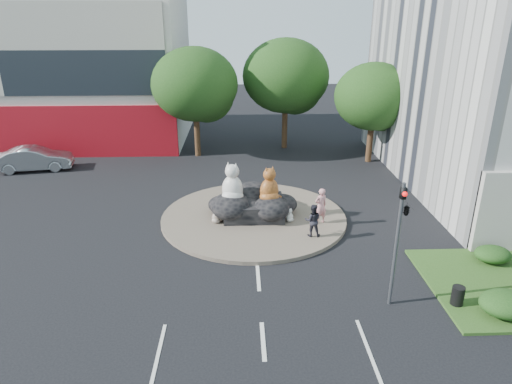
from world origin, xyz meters
TOP-DOWN VIEW (x-y plane):
  - ground at (0.00, 0.00)m, footprint 120.00×120.00m
  - roundabout_island at (0.00, 10.00)m, footprint 10.00×10.00m
  - rock_plinth at (0.00, 10.00)m, footprint 3.20×2.60m
  - shophouse_block at (-18.00, 27.91)m, footprint 25.20×12.30m
  - tree_left at (-3.93, 22.06)m, footprint 6.46×6.46m
  - tree_mid at (3.07, 24.06)m, footprint 6.84×6.84m
  - tree_right at (9.07, 20.06)m, footprint 5.70×5.70m
  - hedge_near_green at (9.00, 1.00)m, footprint 2.00×1.60m
  - hedge_back_green at (10.50, 4.80)m, footprint 1.60×1.28m
  - traffic_light at (5.10, 2.00)m, footprint 0.44×1.24m
  - cat_white at (-1.12, 9.84)m, footprint 1.66×1.58m
  - cat_tabby at (0.82, 9.76)m, footprint 1.52×1.45m
  - kitten_calico at (-2.00, 9.18)m, footprint 0.66×0.62m
  - kitten_white at (1.88, 9.18)m, footprint 0.56×0.52m
  - pedestrian_pink at (3.45, 8.95)m, footprint 0.82×0.70m
  - pedestrian_dark at (2.82, 7.47)m, footprint 0.86×0.70m
  - parked_car at (-15.29, 18.83)m, footprint 5.33×2.65m
  - litter_bin at (7.50, 1.71)m, footprint 0.62×0.62m

SIDE VIEW (x-z plane):
  - ground at x=0.00m, z-range 0.00..0.00m
  - roundabout_island at x=0.00m, z-range 0.00..0.20m
  - hedge_back_green at x=10.50m, z-range 0.12..0.84m
  - litter_bin at x=7.50m, z-range 0.12..0.87m
  - hedge_near_green at x=9.00m, z-range 0.12..1.02m
  - kitten_white at x=1.88m, z-range 0.20..0.95m
  - kitten_calico at x=-2.00m, z-range 0.20..1.06m
  - rock_plinth at x=0.00m, z-range 0.20..1.10m
  - parked_car at x=-15.29m, z-range 0.00..1.68m
  - pedestrian_dark at x=2.82m, z-range 0.20..1.86m
  - pedestrian_pink at x=3.45m, z-range 0.20..2.12m
  - cat_tabby at x=0.82m, z-range 1.10..3.07m
  - cat_white at x=-1.12m, z-range 1.10..3.29m
  - traffic_light at x=5.10m, z-range 1.12..6.12m
  - tree_right at x=9.07m, z-range 0.98..8.28m
  - tree_left at x=-3.93m, z-range 1.11..9.38m
  - tree_mid at x=3.07m, z-range 1.18..9.94m
  - shophouse_block at x=-18.00m, z-range -2.52..14.88m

